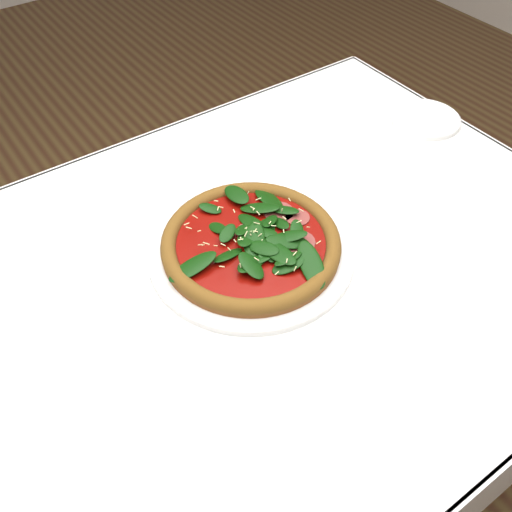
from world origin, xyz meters
TOP-DOWN VIEW (x-y plane):
  - ground at (0.00, 0.00)m, footprint 6.00×6.00m
  - dining_table at (0.00, 0.00)m, footprint 1.21×0.81m
  - plate at (0.06, 0.03)m, footprint 0.31×0.31m
  - pizza at (0.06, 0.03)m, footprint 0.34×0.34m
  - saucer_far at (0.54, 0.13)m, footprint 0.13×0.13m

SIDE VIEW (x-z plane):
  - ground at x=0.00m, z-range 0.00..0.00m
  - dining_table at x=0.00m, z-range 0.27..1.02m
  - saucer_far at x=0.54m, z-range 0.75..0.76m
  - plate at x=0.06m, z-range 0.75..0.76m
  - pizza at x=0.06m, z-range 0.76..0.79m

